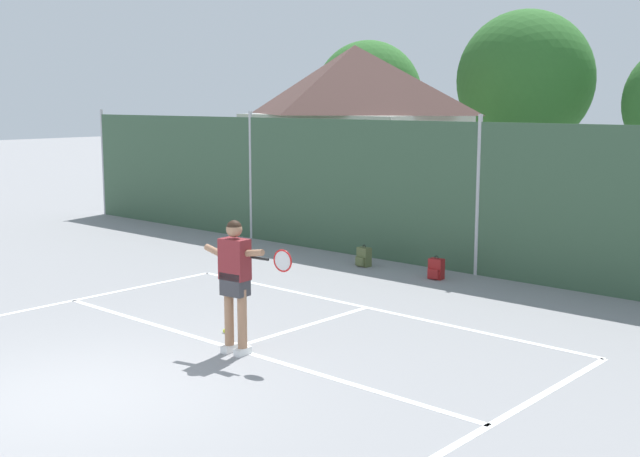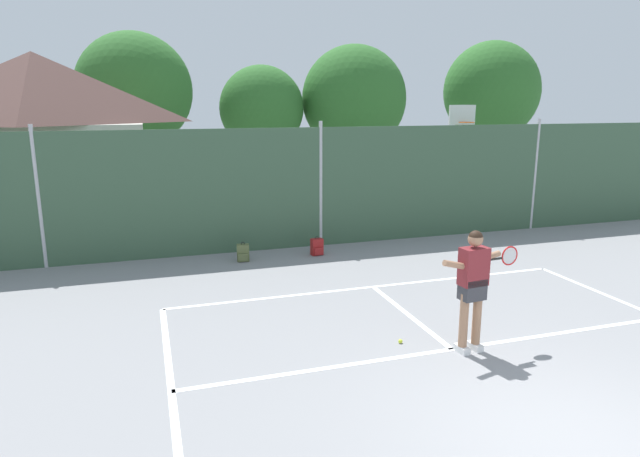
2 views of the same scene
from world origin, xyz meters
name	(u,v)px [view 2 (image 2 of 2)]	position (x,y,z in m)	size (l,w,h in m)	color
ground_plane	(571,444)	(0.00, 0.00, 0.00)	(120.00, 120.00, 0.00)	gray
court_markings	(532,413)	(0.00, 0.65, 0.00)	(8.30, 11.10, 0.01)	white
chainlink_fence	(321,187)	(0.00, 9.00, 1.52)	(26.09, 0.09, 3.18)	#38563D
basketball_hoop	(460,145)	(5.22, 11.01, 2.31)	(0.90, 0.67, 3.55)	#9E9EA3
clubhouse_building	(40,138)	(-7.10, 13.77, 2.61)	(6.23, 4.44, 5.04)	beige
treeline_backdrop	(276,97)	(1.26, 19.07, 3.84)	(26.98, 4.17, 6.45)	brown
tennis_player	(473,280)	(0.22, 2.37, 1.11)	(1.42, 0.35, 1.85)	silver
tennis_ball	(400,341)	(-0.64, 2.91, 0.03)	(0.07, 0.07, 0.07)	#CCE033
backpack_olive	(243,253)	(-2.18, 8.13, 0.19)	(0.30, 0.27, 0.46)	#566038
backpack_red	(317,247)	(-0.37, 8.13, 0.19)	(0.29, 0.26, 0.46)	maroon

